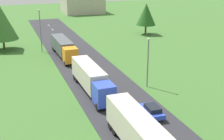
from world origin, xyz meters
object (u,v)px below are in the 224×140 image
tree_birch (1,23)px  tree_elm (146,14)px  lamppost_second (148,60)px  truck_second (91,78)px  truck_third (64,47)px  car_second (152,111)px  distant_building (82,4)px  lamppost_third (40,29)px  truck_lead (141,135)px

tree_birch → tree_elm: 35.99m
lamppost_second → tree_birch: size_ratio=0.79×
truck_second → truck_third: (-0.13, 19.07, -0.09)m
tree_elm → truck_third: bearing=-150.4°
truck_third → tree_elm: 28.63m
car_second → tree_elm: 47.60m
car_second → distant_building: bearing=80.7°
car_second → lamppost_third: lamppost_third is taller
tree_birch → truck_lead: bearing=-76.3°
truck_third → lamppost_second: size_ratio=1.78×
distant_building → tree_elm: bearing=-82.6°
truck_third → truck_second: bearing=-89.6°
truck_lead → truck_third: 35.79m
truck_lead → truck_second: bearing=90.0°
truck_lead → truck_second: (-0.00, 16.72, -0.06)m
truck_lead → distant_building: (18.90, 93.80, 1.11)m
truck_third → lamppost_second: 21.80m
lamppost_second → lamppost_third: (-12.15, 25.48, 0.74)m
car_second → tree_birch: tree_birch is taller
tree_elm → distant_building: size_ratio=0.55×
truck_lead → tree_elm: tree_elm is taller
truck_third → lamppost_second: lamppost_second is taller
truck_lead → tree_birch: tree_birch is taller
car_second → lamppost_third: 35.76m
car_second → lamppost_third: size_ratio=0.44×
car_second → tree_elm: (19.88, 43.02, 4.44)m
car_second → truck_lead: bearing=-124.5°
lamppost_third → distant_building: bearing=66.7°
car_second → lamppost_third: (-8.40, 34.51, 4.15)m
truck_third → tree_birch: bearing=137.7°
truck_second → tree_birch: tree_birch is taller
lamppost_third → lamppost_second: bearing=-64.5°
truck_lead → distant_building: size_ratio=0.92×
truck_lead → lamppost_second: size_ratio=1.79×
truck_second → tree_elm: bearing=53.4°
truck_third → lamppost_third: lamppost_third is taller
truck_third → lamppost_second: (8.59, -19.92, 2.17)m
lamppost_second → lamppost_third: lamppost_third is taller
car_second → tree_birch: 42.39m
truck_lead → tree_birch: (-11.17, 45.82, 3.71)m
car_second → lamppost_third: bearing=103.7°
truck_second → distant_building: (18.90, 77.08, 1.18)m
truck_second → car_second: truck_second is taller
car_second → tree_birch: size_ratio=0.42×
truck_lead → truck_second: 16.72m
truck_second → tree_elm: tree_elm is taller
lamppost_second → car_second: bearing=-112.6°
truck_lead → lamppost_third: (-3.70, 41.35, 2.75)m
truck_third → tree_birch: 15.40m
truck_lead → truck_third: size_ratio=1.01×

